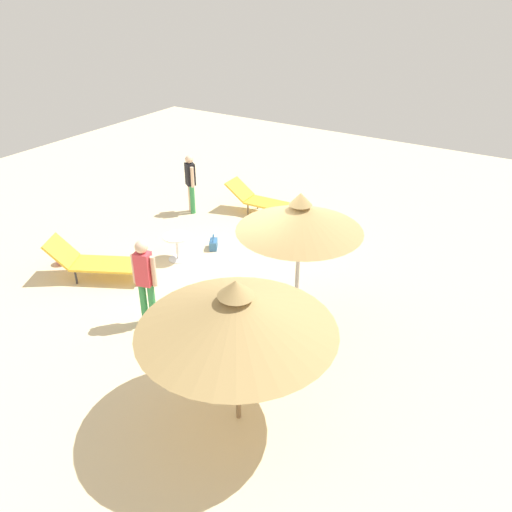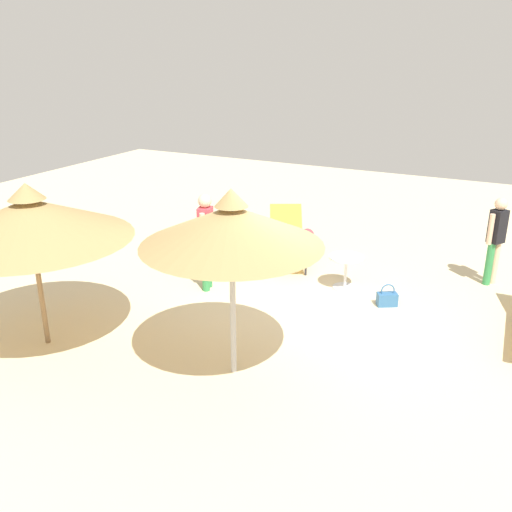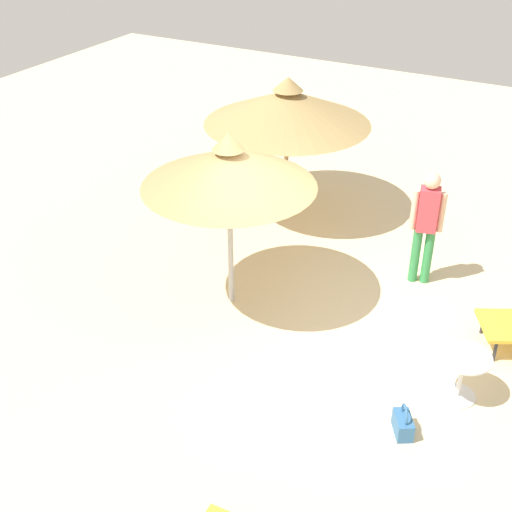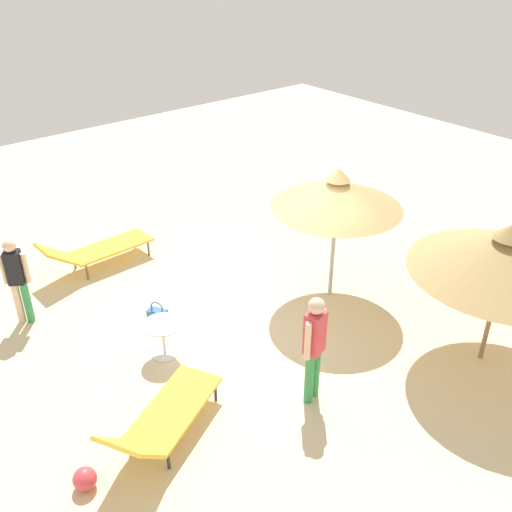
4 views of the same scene
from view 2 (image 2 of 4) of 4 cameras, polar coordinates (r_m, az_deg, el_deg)
ground at (r=8.44m, az=2.69°, el=-8.24°), size 24.00×24.00×0.10m
parasol_umbrella_edge at (r=6.69m, az=-2.51°, el=3.11°), size 2.25×2.25×2.47m
parasol_umbrella_front at (r=8.04m, az=-22.07°, el=3.55°), size 2.71×2.71×2.35m
lounge_chair_back at (r=11.24m, az=3.27°, el=1.80°), size 2.11×1.53×0.88m
person_standing_center at (r=9.60m, az=-5.14°, el=2.07°), size 0.45×0.29×1.72m
person_standing_near_left at (r=10.67m, az=23.28°, el=1.83°), size 0.38×0.32×1.59m
handbag at (r=9.48m, az=13.23°, el=-4.25°), size 0.32×0.37×0.39m
side_table_round at (r=9.91m, az=9.16°, el=-1.05°), size 0.61×0.61×0.60m
beach_ball at (r=12.30m, az=5.27°, el=2.14°), size 0.29×0.29×0.29m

